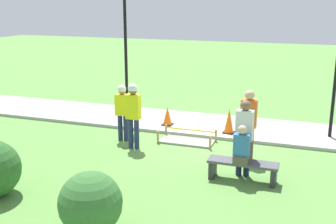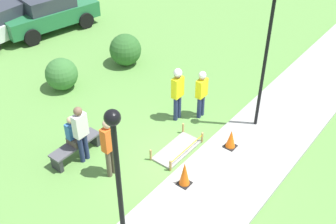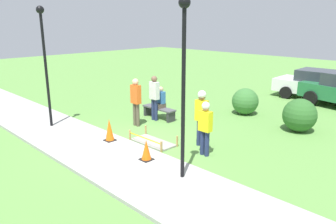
{
  "view_description": "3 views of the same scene",
  "coord_description": "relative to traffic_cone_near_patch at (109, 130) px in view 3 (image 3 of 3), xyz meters",
  "views": [
    {
      "loc": [
        -3.01,
        11.81,
        4.09
      ],
      "look_at": [
        0.7,
        1.22,
        1.07
      ],
      "focal_mm": 45.0,
      "sensor_mm": 36.0,
      "label": 1
    },
    {
      "loc": [
        -7.22,
        -5.08,
        8.34
      ],
      "look_at": [
        0.5,
        0.98,
        1.14
      ],
      "focal_mm": 45.0,
      "sensor_mm": 36.0,
      "label": 2
    },
    {
      "loc": [
        8.05,
        -6.44,
        4.0
      ],
      "look_at": [
        0.57,
        1.02,
        1.05
      ],
      "focal_mm": 35.0,
      "sensor_mm": 36.0,
      "label": 3
    }
  ],
  "objects": [
    {
      "name": "ground_plane",
      "position": [
        0.68,
        0.5,
        -0.47
      ],
      "size": [
        60.0,
        60.0,
        0.0
      ],
      "primitive_type": "plane",
      "color": "#5B8E42"
    },
    {
      "name": "lamppost_near",
      "position": [
        3.53,
        -0.22,
        2.48
      ],
      "size": [
        0.28,
        0.28,
        4.43
      ],
      "color": "black",
      "rests_on": "sidewalk"
    },
    {
      "name": "worker_assistant",
      "position": [
        2.89,
        1.47,
        0.52
      ],
      "size": [
        0.4,
        0.24,
        1.69
      ],
      "color": "navy",
      "rests_on": "ground_plane"
    },
    {
      "name": "traffic_cone_far_patch",
      "position": [
        2.07,
        -0.17,
        -0.08
      ],
      "size": [
        0.34,
        0.34,
        0.61
      ],
      "color": "black",
      "rests_on": "sidewalk"
    },
    {
      "name": "wet_concrete_patch",
      "position": [
        1.03,
        1.02,
        -0.44
      ],
      "size": [
        1.62,
        0.77,
        0.37
      ],
      "color": "gray",
      "rests_on": "ground_plane"
    },
    {
      "name": "sidewalk",
      "position": [
        0.68,
        -0.76,
        -0.42
      ],
      "size": [
        28.0,
        2.52,
        0.1
      ],
      "color": "#9E9E99",
      "rests_on": "ground_plane"
    },
    {
      "name": "park_bench",
      "position": [
        -0.96,
        3.19,
        -0.14
      ],
      "size": [
        1.61,
        0.44,
        0.48
      ],
      "color": "#2D2D33",
      "rests_on": "ground_plane"
    },
    {
      "name": "lamppost_far",
      "position": [
        -2.94,
        -0.64,
        2.47
      ],
      "size": [
        0.28,
        0.28,
        4.41
      ],
      "color": "black",
      "rests_on": "sidewalk"
    },
    {
      "name": "person_seated_on_bench",
      "position": [
        -0.93,
        3.24,
        0.35
      ],
      "size": [
        0.36,
        0.44,
        0.89
      ],
      "color": "brown",
      "rests_on": "park_bench"
    },
    {
      "name": "bystander_in_orange_shirt",
      "position": [
        -0.85,
        1.86,
        0.61
      ],
      "size": [
        0.4,
        0.25,
        1.88
      ],
      "color": "brown",
      "rests_on": "ground_plane"
    },
    {
      "name": "shrub_rounded_near",
      "position": [
        3.93,
        5.75,
        0.15
      ],
      "size": [
        1.24,
        1.24,
        1.24
      ],
      "color": "#2D6028",
      "rests_on": "ground_plane"
    },
    {
      "name": "shrub_rounded_mid",
      "position": [
        1.23,
        6.34,
        0.1
      ],
      "size": [
        1.16,
        1.16,
        1.16
      ],
      "color": "#387033",
      "rests_on": "ground_plane"
    },
    {
      "name": "traffic_cone_near_patch",
      "position": [
        0.0,
        0.0,
        0.0
      ],
      "size": [
        0.34,
        0.34,
        0.76
      ],
      "color": "black",
      "rests_on": "sidewalk"
    },
    {
      "name": "parked_car_white",
      "position": [
        2.48,
        11.51,
        0.32
      ],
      "size": [
        4.56,
        2.2,
        1.54
      ],
      "rotation": [
        0.0,
        0.0,
        0.03
      ],
      "color": "white",
      "rests_on": "ground_plane"
    },
    {
      "name": "worker_supervisor",
      "position": [
        2.31,
        1.99,
        0.66
      ],
      "size": [
        0.4,
        0.27,
        1.87
      ],
      "color": "navy",
      "rests_on": "ground_plane"
    },
    {
      "name": "bystander_in_gray_shirt",
      "position": [
        -0.91,
        2.89,
        0.59
      ],
      "size": [
        0.4,
        0.24,
        1.86
      ],
      "color": "navy",
      "rests_on": "ground_plane"
    }
  ]
}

